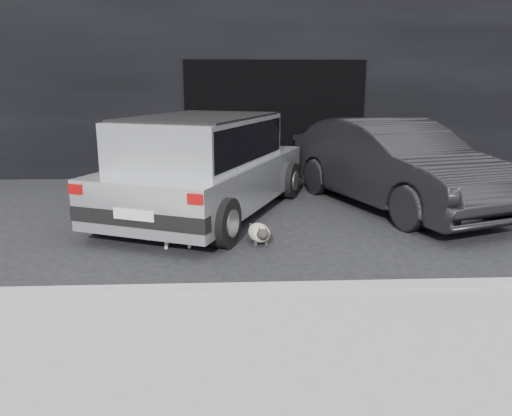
{
  "coord_description": "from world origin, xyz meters",
  "views": [
    {
      "loc": [
        0.04,
        -7.27,
        2.12
      ],
      "look_at": [
        0.32,
        -1.31,
        0.61
      ],
      "focal_mm": 35.0,
      "sensor_mm": 36.0,
      "label": 1
    }
  ],
  "objects_px": {
    "second_car": "(393,164)",
    "cat_siamese": "(260,233)",
    "silver_hatchback": "(205,161)",
    "cat_white": "(180,234)"
  },
  "relations": [
    {
      "from": "silver_hatchback",
      "to": "cat_siamese",
      "type": "distance_m",
      "value": 1.89
    },
    {
      "from": "cat_siamese",
      "to": "cat_white",
      "type": "relative_size",
      "value": 1.14
    },
    {
      "from": "silver_hatchback",
      "to": "second_car",
      "type": "bearing_deg",
      "value": 29.47
    },
    {
      "from": "second_car",
      "to": "cat_siamese",
      "type": "distance_m",
      "value": 3.14
    },
    {
      "from": "second_car",
      "to": "cat_siamese",
      "type": "relative_size",
      "value": 5.33
    },
    {
      "from": "second_car",
      "to": "cat_siamese",
      "type": "bearing_deg",
      "value": -161.39
    },
    {
      "from": "silver_hatchback",
      "to": "cat_siamese",
      "type": "height_order",
      "value": "silver_hatchback"
    },
    {
      "from": "silver_hatchback",
      "to": "cat_white",
      "type": "distance_m",
      "value": 1.83
    },
    {
      "from": "silver_hatchback",
      "to": "cat_siamese",
      "type": "relative_size",
      "value": 5.56
    },
    {
      "from": "silver_hatchback",
      "to": "cat_white",
      "type": "height_order",
      "value": "silver_hatchback"
    }
  ]
}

